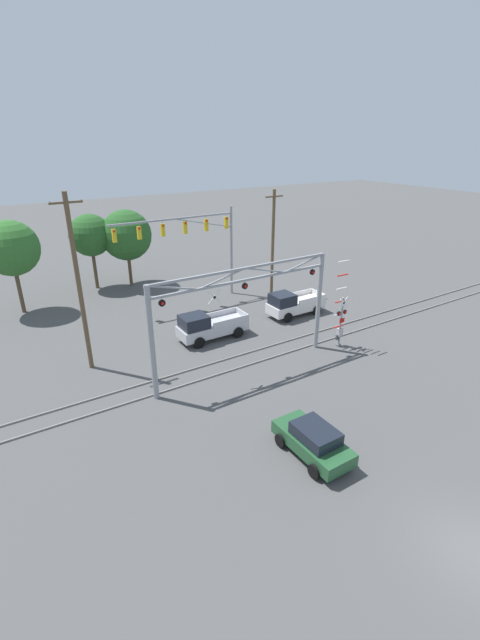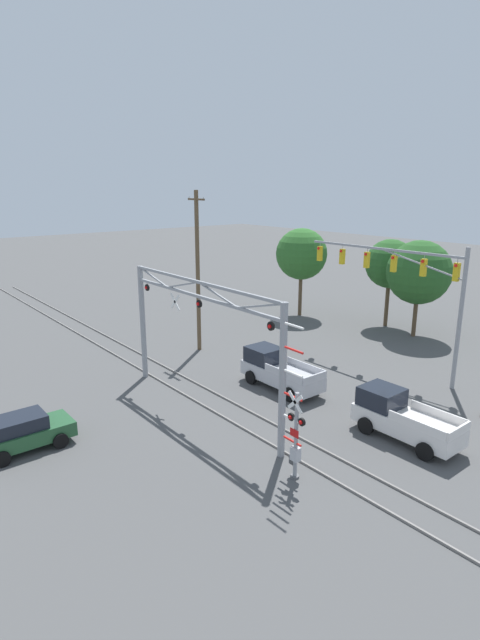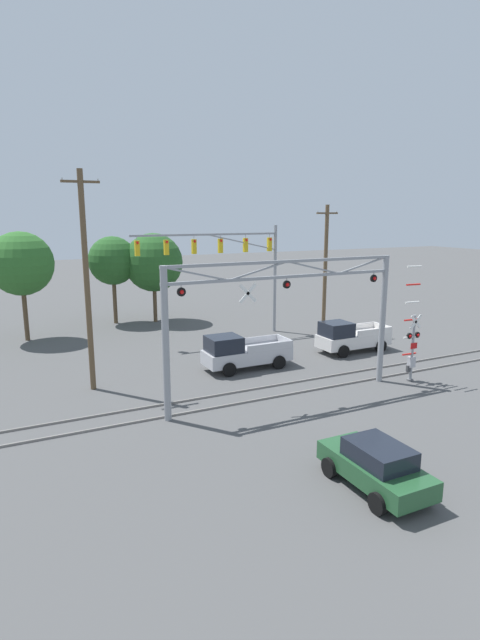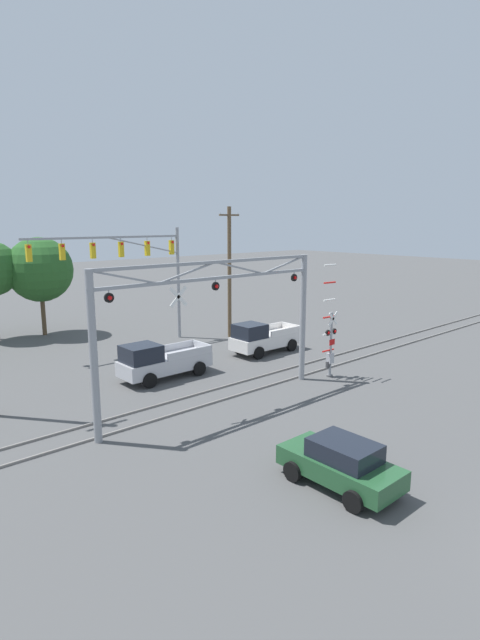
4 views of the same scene
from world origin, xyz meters
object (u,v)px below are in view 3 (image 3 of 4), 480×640
object	(u,v)px
traffic_signal_span	(235,257)
background_tree_beyond_span	(21,264)
background_tree_far_left_verge	(154,263)
background_tree_far_right_verge	(113,261)
utility_pole_right	(325,269)
crossing_gantry	(286,312)
pickup_truck_lead	(242,352)
pickup_truck_following	(350,337)
utility_pole_left	(87,281)
crossing_signal_mast	(412,345)
sedan_waiting	(376,465)

from	to	relation	value
traffic_signal_span	background_tree_beyond_span	distance (m)	14.92
background_tree_far_left_verge	background_tree_far_right_verge	xyz separation A→B (m)	(-3.13, 0.84, 0.19)
utility_pole_right	background_tree_far_left_verge	bearing A→B (deg)	135.99
utility_pole_right	background_tree_far_left_verge	world-z (taller)	utility_pole_right
crossing_gantry	utility_pole_right	world-z (taller)	utility_pole_right
crossing_gantry	pickup_truck_lead	bearing A→B (deg)	87.33
crossing_gantry	background_tree_beyond_span	world-z (taller)	background_tree_beyond_span
traffic_signal_span	pickup_truck_following	distance (m)	9.96
traffic_signal_span	utility_pole_left	xyz separation A→B (m)	(-11.57, -7.21, -0.19)
crossing_signal_mast	background_tree_far_right_verge	distance (m)	24.52
traffic_signal_span	utility_pole_left	bearing A→B (deg)	-148.06
traffic_signal_span	background_tree_far_left_verge	size ratio (longest dim) A/B	1.50
pickup_truck_lead	background_tree_far_left_verge	distance (m)	15.50
crossing_signal_mast	pickup_truck_following	bearing A→B (deg)	83.09
traffic_signal_span	sedan_waiting	distance (m)	22.17
pickup_truck_lead	background_tree_beyond_span	bearing A→B (deg)	129.93
utility_pole_right	utility_pole_left	bearing A→B (deg)	-164.66
pickup_truck_following	background_tree_far_right_verge	world-z (taller)	background_tree_far_right_verge
pickup_truck_lead	utility_pole_right	bearing A→B (deg)	29.02
crossing_signal_mast	background_tree_far_right_verge	world-z (taller)	background_tree_far_right_verge
traffic_signal_span	utility_pole_left	world-z (taller)	utility_pole_left
traffic_signal_span	pickup_truck_lead	bearing A→B (deg)	-112.92
pickup_truck_lead	pickup_truck_following	xyz separation A→B (m)	(7.94, 0.23, -0.00)
background_tree_far_left_verge	background_tree_far_right_verge	distance (m)	3.24
crossing_signal_mast	traffic_signal_span	bearing A→B (deg)	106.61
crossing_gantry	background_tree_far_right_verge	size ratio (longest dim) A/B	1.71
traffic_signal_span	pickup_truck_following	bearing A→B (deg)	-57.08
crossing_signal_mast	traffic_signal_span	xyz separation A→B (m)	(-4.00, 13.42, 3.80)
crossing_signal_mast	background_tree_beyond_span	bearing A→B (deg)	133.81
background_tree_beyond_span	background_tree_far_right_verge	size ratio (longest dim) A/B	1.08
background_tree_far_left_verge	background_tree_far_right_verge	size ratio (longest dim) A/B	1.03
crossing_signal_mast	traffic_signal_span	world-z (taller)	traffic_signal_span
sedan_waiting	utility_pole_right	size ratio (longest dim) A/B	0.42
utility_pole_right	background_tree_far_right_verge	bearing A→B (deg)	141.30
utility_pole_left	utility_pole_right	bearing A→B (deg)	15.34
background_tree_far_left_verge	background_tree_far_right_verge	bearing A→B (deg)	164.94
utility_pole_right	background_tree_far_left_verge	size ratio (longest dim) A/B	1.29
crossing_gantry	background_tree_far_left_verge	distance (m)	20.14
pickup_truck_lead	background_tree_far_right_verge	size ratio (longest dim) A/B	0.72
sedan_waiting	utility_pole_left	xyz separation A→B (m)	(-6.57, 13.81, 4.80)
traffic_signal_span	utility_pole_left	distance (m)	13.63
pickup_truck_lead	sedan_waiting	bearing A→B (deg)	-97.64
utility_pole_right	background_tree_far_left_verge	distance (m)	14.04
utility_pole_right	background_tree_far_right_verge	size ratio (longest dim) A/B	1.33
pickup_truck_lead	utility_pole_left	size ratio (longest dim) A/B	0.47
sedan_waiting	background_tree_far_left_verge	distance (m)	28.76
background_tree_beyond_span	utility_pole_left	bearing A→B (deg)	-79.25
pickup_truck_following	background_tree_far_right_verge	size ratio (longest dim) A/B	0.69
traffic_signal_span	crossing_gantry	bearing A→B (deg)	-105.12
pickup_truck_following	utility_pole_left	world-z (taller)	utility_pole_left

